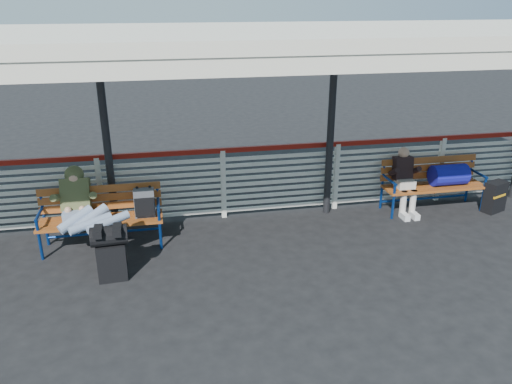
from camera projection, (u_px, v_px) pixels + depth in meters
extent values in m
plane|color=black|center=(243.00, 272.00, 6.91)|extent=(60.00, 60.00, 0.00)
cube|color=silver|center=(223.00, 184.00, 8.42)|extent=(12.00, 0.04, 1.04)
cube|color=maroon|center=(222.00, 150.00, 8.20)|extent=(12.00, 0.06, 0.08)
cube|color=silver|center=(229.00, 35.00, 6.60)|extent=(12.60, 3.60, 0.16)
cube|color=silver|center=(255.00, 62.00, 5.05)|extent=(12.60, 0.06, 0.30)
cylinder|color=black|center=(107.00, 141.00, 7.63)|extent=(0.12, 0.12, 3.00)
cylinder|color=black|center=(331.00, 129.00, 8.28)|extent=(0.12, 0.12, 3.00)
cube|color=black|center=(112.00, 262.00, 6.66)|extent=(0.39, 0.25, 0.52)
cylinder|color=black|center=(109.00, 236.00, 6.51)|extent=(0.48, 0.29, 0.26)
cube|color=#9F4C1E|center=(101.00, 221.00, 7.42)|extent=(1.80, 0.50, 0.04)
cube|color=#9F4C1E|center=(101.00, 198.00, 7.56)|extent=(1.80, 0.10, 0.40)
cylinder|color=navy|center=(41.00, 246.00, 7.16)|extent=(0.04, 0.04, 0.45)
cylinder|color=navy|center=(160.00, 235.00, 7.47)|extent=(0.04, 0.04, 0.45)
cylinder|color=navy|center=(44.00, 218.00, 7.51)|extent=(0.04, 0.04, 0.90)
cylinder|color=navy|center=(159.00, 209.00, 7.82)|extent=(0.04, 0.04, 0.90)
cube|color=#54575D|center=(145.00, 203.00, 7.47)|extent=(0.30, 0.19, 0.42)
cube|color=#9F4C1E|center=(434.00, 187.00, 8.74)|extent=(1.80, 0.50, 0.04)
cube|color=#9F4C1E|center=(429.00, 167.00, 8.88)|extent=(1.80, 0.10, 0.40)
cylinder|color=navy|center=(393.00, 207.00, 8.49)|extent=(0.04, 0.04, 0.45)
cylinder|color=navy|center=(482.00, 199.00, 8.79)|extent=(0.04, 0.04, 0.45)
cylinder|color=navy|center=(382.00, 185.00, 8.83)|extent=(0.04, 0.04, 0.90)
cylinder|color=navy|center=(469.00, 178.00, 9.14)|extent=(0.04, 0.04, 0.90)
cylinder|color=#101493|center=(449.00, 175.00, 8.71)|extent=(0.63, 0.37, 0.37)
cube|color=#8095AC|center=(76.00, 216.00, 7.37)|extent=(0.36, 0.26, 0.18)
cube|color=#4D502A|center=(76.00, 195.00, 7.45)|extent=(0.42, 0.38, 0.53)
sphere|color=#4D502A|center=(74.00, 175.00, 7.44)|extent=(0.28, 0.28, 0.28)
sphere|color=tan|center=(74.00, 176.00, 7.41)|extent=(0.21, 0.21, 0.21)
cube|color=black|center=(98.00, 231.00, 6.40)|extent=(0.11, 0.27, 0.10)
cube|color=black|center=(117.00, 230.00, 6.44)|extent=(0.11, 0.27, 0.10)
cube|color=beige|center=(405.00, 184.00, 8.64)|extent=(0.30, 0.24, 0.16)
cube|color=black|center=(403.00, 168.00, 8.67)|extent=(0.32, 0.23, 0.42)
sphere|color=tan|center=(404.00, 153.00, 8.59)|extent=(0.19, 0.19, 0.19)
cylinder|color=beige|center=(403.00, 204.00, 8.56)|extent=(0.11, 0.11, 0.46)
cylinder|color=beige|center=(413.00, 203.00, 8.60)|extent=(0.11, 0.11, 0.46)
cube|color=silver|center=(405.00, 216.00, 8.54)|extent=(0.10, 0.24, 0.10)
cube|color=silver|center=(414.00, 215.00, 8.57)|extent=(0.10, 0.24, 0.10)
cube|color=black|center=(495.00, 197.00, 8.77)|extent=(0.45, 0.35, 0.55)
cube|color=orange|center=(500.00, 196.00, 8.63)|extent=(0.32, 0.14, 0.04)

